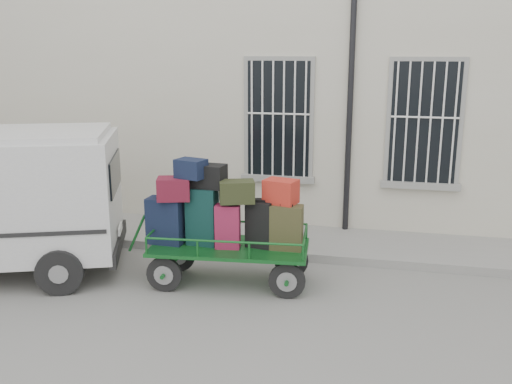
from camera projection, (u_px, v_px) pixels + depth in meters
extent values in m
plane|color=slate|center=(268.00, 292.00, 8.60)|extent=(80.00, 80.00, 0.00)
cube|color=beige|center=(316.00, 74.00, 13.08)|extent=(24.00, 5.00, 6.00)
cylinder|color=black|center=(351.00, 92.00, 10.48)|extent=(0.11, 0.11, 5.60)
cube|color=black|center=(279.00, 119.00, 10.96)|extent=(1.20, 0.08, 2.20)
cube|color=gray|center=(278.00, 178.00, 11.22)|extent=(1.45, 0.22, 0.12)
cube|color=black|center=(424.00, 123.00, 10.39)|extent=(1.20, 0.08, 2.20)
cube|color=gray|center=(420.00, 185.00, 10.66)|extent=(1.45, 0.22, 0.12)
cube|color=gray|center=(291.00, 241.00, 10.67)|extent=(24.00, 1.70, 0.15)
cylinder|color=black|center=(164.00, 274.00, 8.57)|extent=(0.55, 0.11, 0.54)
cylinder|color=gray|center=(164.00, 274.00, 8.57)|extent=(0.31, 0.12, 0.30)
cylinder|color=black|center=(179.00, 255.00, 9.36)|extent=(0.55, 0.11, 0.54)
cylinder|color=gray|center=(179.00, 255.00, 9.36)|extent=(0.31, 0.12, 0.30)
cylinder|color=black|center=(287.00, 281.00, 8.32)|extent=(0.55, 0.11, 0.54)
cylinder|color=gray|center=(287.00, 281.00, 8.32)|extent=(0.31, 0.12, 0.30)
cylinder|color=black|center=(291.00, 261.00, 9.12)|extent=(0.55, 0.11, 0.54)
cylinder|color=gray|center=(291.00, 261.00, 9.12)|extent=(0.31, 0.12, 0.30)
cube|color=#13561F|center=(229.00, 247.00, 8.76)|extent=(2.48, 1.28, 0.05)
cylinder|color=#13561F|center=(137.00, 233.00, 8.92)|extent=(0.32, 0.07, 0.61)
cube|color=black|center=(166.00, 221.00, 8.80)|extent=(0.57, 0.34, 0.72)
cube|color=black|center=(165.00, 197.00, 8.71)|extent=(0.23, 0.17, 0.03)
cube|color=#0C2B29|center=(202.00, 217.00, 8.71)|extent=(0.49, 0.27, 0.89)
cube|color=black|center=(201.00, 187.00, 8.59)|extent=(0.20, 0.13, 0.03)
cube|color=maroon|center=(228.00, 226.00, 8.59)|extent=(0.39, 0.27, 0.67)
cube|color=black|center=(227.00, 204.00, 8.51)|extent=(0.16, 0.12, 0.03)
cube|color=black|center=(260.00, 224.00, 8.66)|extent=(0.44, 0.35, 0.71)
cube|color=black|center=(260.00, 200.00, 8.57)|extent=(0.17, 0.15, 0.03)
cube|color=#36381C|center=(286.00, 227.00, 8.53)|extent=(0.48, 0.26, 0.68)
cube|color=black|center=(287.00, 204.00, 8.44)|extent=(0.20, 0.14, 0.03)
cube|color=maroon|center=(174.00, 189.00, 8.60)|extent=(0.57, 0.47, 0.34)
cube|color=black|center=(207.00, 176.00, 8.62)|extent=(0.60, 0.38, 0.35)
cube|color=#222D16|center=(237.00, 192.00, 8.47)|extent=(0.59, 0.47, 0.33)
cube|color=maroon|center=(281.00, 191.00, 8.53)|extent=(0.55, 0.45, 0.36)
cube|color=black|center=(191.00, 169.00, 8.51)|extent=(0.50, 0.42, 0.28)
cube|color=black|center=(115.00, 173.00, 9.17)|extent=(0.54, 1.36, 0.57)
cube|color=black|center=(118.00, 242.00, 9.46)|extent=(0.76, 1.82, 0.23)
cube|color=white|center=(120.00, 229.00, 9.41)|extent=(0.18, 0.41, 0.12)
cylinder|color=black|center=(60.00, 271.00, 8.47)|extent=(0.73, 0.46, 0.70)
cylinder|color=black|center=(80.00, 232.00, 10.29)|extent=(0.73, 0.46, 0.70)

